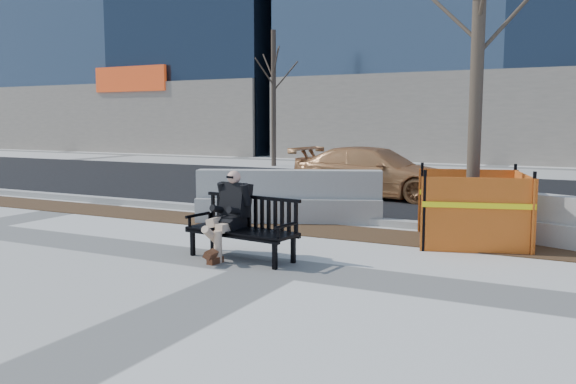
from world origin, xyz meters
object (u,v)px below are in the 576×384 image
Objects in this scene: tree_fence at (471,243)px; jersey_barrier_right at (523,240)px; bench at (242,259)px; seated_man at (231,256)px; jersey_barrier_left at (289,222)px; sedan at (375,197)px.

tree_fence reaches higher than jersey_barrier_right.
bench is 0.23m from seated_man.
bench is 3.09m from jersey_barrier_left.
bench is 3.61m from tree_fence.
tree_fence reaches higher than bench.
tree_fence is at bearing -30.83° from jersey_barrier_left.
jersey_barrier_right is at bearing 39.85° from tree_fence.
jersey_barrier_right is (3.82, -4.04, 0.00)m from sedan.
sedan is at bearing 154.17° from jersey_barrier_right.
jersey_barrier_right is (3.27, 3.12, 0.00)m from bench.
seated_man reaches higher than bench.
jersey_barrier_left is at bearing -178.42° from sedan.
jersey_barrier_right is at bearing 48.22° from seated_man.
seated_man is 4.63m from jersey_barrier_right.
bench is at bearing -98.19° from jersey_barrier_left.
seated_man is 0.20× the size of tree_fence.
tree_fence is at bearing 51.66° from bench.
jersey_barrier_left is (-0.80, 2.99, 0.00)m from bench.
jersey_barrier_right is at bearing 50.71° from bench.
jersey_barrier_right is (4.07, 0.13, 0.00)m from jersey_barrier_left.
seated_man reaches higher than jersey_barrier_right.
bench is at bearing -115.57° from jersey_barrier_right.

